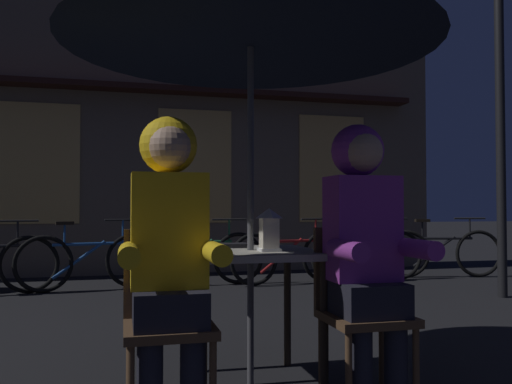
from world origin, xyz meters
TOP-DOWN VIEW (x-y plane):
  - cafe_table at (0.00, 0.00)m, footprint 0.72×0.72m
  - patio_umbrella at (0.00, 0.00)m, footprint 2.10×2.10m
  - lantern at (0.08, -0.10)m, footprint 0.11×0.11m
  - chair_left at (-0.48, -0.37)m, footprint 0.40×0.40m
  - chair_right at (0.48, -0.37)m, footprint 0.40×0.40m
  - person_left_hooded at (-0.48, -0.43)m, footprint 0.45×0.56m
  - person_right_hooded at (0.48, -0.43)m, footprint 0.45×0.56m
  - shopfront_building at (-0.73, 5.40)m, footprint 10.00×0.93m
  - street_lamp at (3.33, 2.12)m, footprint 0.32×0.32m
  - bicycle_second at (-1.06, 3.74)m, footprint 1.65×0.41m
  - bicycle_third at (0.24, 3.79)m, footprint 1.68×0.09m
  - bicycle_fourth at (1.40, 3.68)m, footprint 1.66×0.37m
  - bicycle_fifth at (2.47, 3.61)m, footprint 1.68×0.22m
  - bicycle_furthest at (3.66, 3.73)m, footprint 1.65×0.40m
  - book at (-0.07, 0.21)m, footprint 0.21×0.15m

SIDE VIEW (x-z plane):
  - bicycle_second at x=-1.06m, z-range -0.07..0.77m
  - bicycle_third at x=0.24m, z-range -0.07..0.77m
  - bicycle_fourth at x=1.40m, z-range -0.07..0.77m
  - bicycle_fifth at x=2.47m, z-range -0.07..0.77m
  - bicycle_furthest at x=3.66m, z-range -0.07..0.77m
  - chair_left at x=-0.48m, z-range 0.05..0.92m
  - chair_right at x=0.48m, z-range 0.05..0.92m
  - cafe_table at x=0.00m, z-range 0.27..1.01m
  - book at x=-0.07m, z-range 0.74..0.76m
  - person_left_hooded at x=-0.48m, z-range 0.15..1.55m
  - person_right_hooded at x=0.48m, z-range 0.15..1.55m
  - lantern at x=0.08m, z-range 0.75..0.98m
  - patio_umbrella at x=0.00m, z-range 0.90..3.21m
  - street_lamp at x=3.33m, z-range 0.77..4.65m
  - shopfront_building at x=-0.73m, z-range -0.01..6.19m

